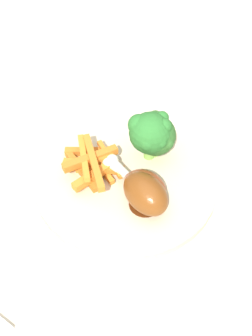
{
  "coord_description": "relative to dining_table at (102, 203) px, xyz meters",
  "views": [
    {
      "loc": [
        0.43,
        0.16,
        1.26
      ],
      "look_at": [
        0.01,
        0.05,
        0.77
      ],
      "focal_mm": 48.24,
      "sensor_mm": 36.0,
      "label": 1
    }
  ],
  "objects": [
    {
      "name": "dining_table",
      "position": [
        0.0,
        0.0,
        0.0
      ],
      "size": [
        1.29,
        0.9,
        0.73
      ],
      "color": "beige",
      "rests_on": "ground_plane"
    },
    {
      "name": "chicken_drumstick_near",
      "position": [
        0.05,
        0.08,
        0.13
      ],
      "size": [
        0.1,
        0.12,
        0.05
      ],
      "color": "#4E230C",
      "rests_on": "dinner_plate"
    },
    {
      "name": "broccoli_floret_middle",
      "position": [
        -0.03,
        0.07,
        0.15
      ],
      "size": [
        0.06,
        0.07,
        0.08
      ],
      "color": "#81BE4D",
      "rests_on": "dinner_plate"
    },
    {
      "name": "chicken_drumstick_far",
      "position": [
        0.04,
        0.08,
        0.12
      ],
      "size": [
        0.08,
        0.11,
        0.04
      ],
      "color": "#592110",
      "rests_on": "dinner_plate"
    },
    {
      "name": "carrot_fries_pile",
      "position": [
        0.02,
        -0.01,
        0.12
      ],
      "size": [
        0.11,
        0.1,
        0.04
      ],
      "color": "orange",
      "rests_on": "dinner_plate"
    },
    {
      "name": "dinner_plate",
      "position": [
        0.01,
        0.05,
        0.1
      ],
      "size": [
        0.27,
        0.27,
        0.01
      ],
      "primitive_type": "cylinder",
      "color": "beige",
      "rests_on": "dining_table"
    },
    {
      "name": "broccoli_floret_front",
      "position": [
        -0.04,
        0.08,
        0.14
      ],
      "size": [
        0.07,
        0.06,
        0.07
      ],
      "color": "#80A84D",
      "rests_on": "dinner_plate"
    }
  ]
}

